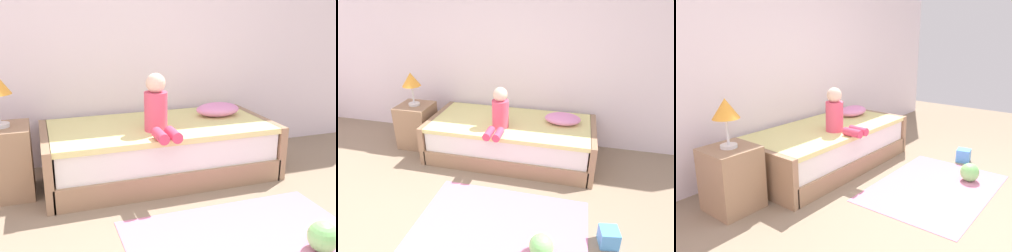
# 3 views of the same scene
# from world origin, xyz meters

# --- Properties ---
(ground_plane) EXTENTS (9.20, 9.20, 0.00)m
(ground_plane) POSITION_xyz_m (0.00, 0.00, 0.00)
(ground_plane) COLOR gray
(wall_rear) EXTENTS (7.20, 0.10, 2.90)m
(wall_rear) POSITION_xyz_m (0.00, 2.60, 1.45)
(wall_rear) COLOR white
(wall_rear) RESTS_ON ground
(bed) EXTENTS (2.11, 1.00, 0.50)m
(bed) POSITION_xyz_m (0.16, 2.00, 0.25)
(bed) COLOR #997556
(bed) RESTS_ON ground
(nightstand) EXTENTS (0.44, 0.44, 0.60)m
(nightstand) POSITION_xyz_m (-1.19, 2.00, 0.30)
(nightstand) COLOR #997556
(nightstand) RESTS_ON ground
(table_lamp) EXTENTS (0.24, 0.24, 0.45)m
(table_lamp) POSITION_xyz_m (-1.19, 2.00, 0.94)
(table_lamp) COLOR silver
(table_lamp) RESTS_ON nightstand
(child_figure) EXTENTS (0.20, 0.51, 0.50)m
(child_figure) POSITION_xyz_m (0.08, 1.77, 0.70)
(child_figure) COLOR #E04C6B
(child_figure) RESTS_ON bed
(pillow) EXTENTS (0.44, 0.30, 0.13)m
(pillow) POSITION_xyz_m (0.80, 2.10, 0.56)
(pillow) COLOR #EA8CC6
(pillow) RESTS_ON bed
(toy_ball) EXTENTS (0.20, 0.20, 0.20)m
(toy_ball) POSITION_xyz_m (0.79, 0.47, 0.10)
(toy_ball) COLOR #7FD872
(toy_ball) RESTS_ON ground
(area_rug) EXTENTS (1.60, 1.10, 0.01)m
(area_rug) POSITION_xyz_m (0.37, 0.70, 0.00)
(area_rug) COLOR pink
(area_rug) RESTS_ON ground
(toy_block) EXTENTS (0.18, 0.18, 0.16)m
(toy_block) POSITION_xyz_m (1.34, 0.73, 0.08)
(toy_block) COLOR #4C99E5
(toy_block) RESTS_ON ground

